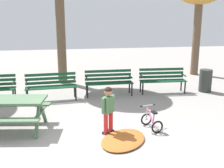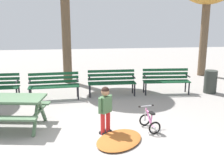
{
  "view_description": "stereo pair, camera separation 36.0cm",
  "coord_description": "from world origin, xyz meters",
  "views": [
    {
      "loc": [
        -0.49,
        -4.96,
        2.58
      ],
      "look_at": [
        0.82,
        1.95,
        0.85
      ],
      "focal_mm": 43.4,
      "sensor_mm": 36.0,
      "label": 1
    },
    {
      "loc": [
        -0.14,
        -5.02,
        2.58
      ],
      "look_at": [
        0.82,
        1.95,
        0.85
      ],
      "focal_mm": 43.4,
      "sensor_mm": 36.0,
      "label": 2
    }
  ],
  "objects": [
    {
      "name": "park_bench_right",
      "position": [
        1.07,
        3.84,
        0.51
      ],
      "size": [
        1.61,
        0.48,
        0.85
      ],
      "color": "#144728",
      "rests_on": "ground"
    },
    {
      "name": "park_bench_far_right",
      "position": [
        2.97,
        3.81,
        0.51
      ],
      "size": [
        1.63,
        0.56,
        0.85
      ],
      "color": "#144728",
      "rests_on": "ground"
    },
    {
      "name": "picnic_table",
      "position": [
        -1.8,
        1.35,
        0.59
      ],
      "size": [
        2.0,
        1.63,
        0.79
      ],
      "color": "#4C6B4C",
      "rests_on": "ground"
    },
    {
      "name": "leaf_pile",
      "position": [
        0.74,
        0.25,
        0.04
      ],
      "size": [
        1.43,
        1.5,
        0.07
      ],
      "primitive_type": "ellipsoid",
      "rotation": [
        0.0,
        0.0,
        0.91
      ],
      "color": "#9E5623",
      "rests_on": "ground"
    },
    {
      "name": "ground",
      "position": [
        0.0,
        0.0,
        0.0
      ],
      "size": [
        36.0,
        36.0,
        0.0
      ],
      "primitive_type": "plane",
      "color": "gray"
    },
    {
      "name": "park_bench_left",
      "position": [
        -0.84,
        3.63,
        0.51
      ],
      "size": [
        1.62,
        0.54,
        0.85
      ],
      "color": "#144728",
      "rests_on": "ground"
    },
    {
      "name": "child_standing",
      "position": [
        0.5,
        0.7,
        0.65
      ],
      "size": [
        0.34,
        0.3,
        1.1
      ],
      "color": "red",
      "rests_on": "ground"
    },
    {
      "name": "kids_bicycle",
      "position": [
        1.55,
        0.76,
        0.2
      ],
      "size": [
        0.45,
        0.61,
        0.54
      ],
      "color": "black",
      "rests_on": "ground"
    },
    {
      "name": "trash_bin",
      "position": [
        4.53,
        3.64,
        0.4
      ],
      "size": [
        0.44,
        0.44,
        0.8
      ],
      "primitive_type": "cylinder",
      "color": "#2D332D",
      "rests_on": "ground"
    }
  ]
}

